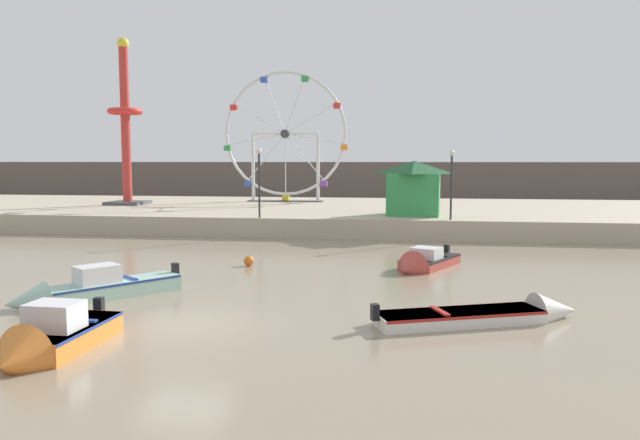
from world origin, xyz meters
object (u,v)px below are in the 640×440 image
(motorboat_faded_red, at_px, (422,263))
(ferris_wheel_white_frame, at_px, (285,136))
(motorboat_seafoam, at_px, (89,289))
(drop_tower_red_tower, at_px, (126,130))
(carnival_booth_green_kiosk, at_px, (414,187))
(motorboat_white_red_stripe, at_px, (498,314))
(mooring_buoy_orange, at_px, (249,261))
(promenade_lamp_far, at_px, (259,173))
(motorboat_orange_hull, at_px, (49,340))
(promenade_lamp_near, at_px, (451,175))

(motorboat_faded_red, relative_size, ferris_wheel_white_frame, 0.41)
(motorboat_seafoam, bearing_deg, motorboat_faded_red, 161.73)
(drop_tower_red_tower, height_order, carnival_booth_green_kiosk, drop_tower_red_tower)
(carnival_booth_green_kiosk, bearing_deg, motorboat_white_red_stripe, -79.06)
(motorboat_seafoam, distance_m, carnival_booth_green_kiosk, 22.59)
(drop_tower_red_tower, distance_m, mooring_buoy_orange, 24.91)
(motorboat_faded_red, height_order, motorboat_seafoam, motorboat_seafoam)
(motorboat_white_red_stripe, distance_m, promenade_lamp_far, 21.20)
(promenade_lamp_far, height_order, mooring_buoy_orange, promenade_lamp_far)
(motorboat_seafoam, distance_m, mooring_buoy_orange, 7.88)
(ferris_wheel_white_frame, height_order, mooring_buoy_orange, ferris_wheel_white_frame)
(motorboat_seafoam, xyz_separation_m, drop_tower_red_tower, (-11.16, 26.05, 6.53))
(carnival_booth_green_kiosk, xyz_separation_m, promenade_lamp_far, (-9.11, -2.93, 0.91))
(motorboat_faded_red, xyz_separation_m, motorboat_seafoam, (-10.95, -7.29, 0.09))
(motorboat_seafoam, xyz_separation_m, mooring_buoy_orange, (3.50, 7.06, -0.14))
(motorboat_white_red_stripe, relative_size, motorboat_orange_hull, 1.50)
(ferris_wheel_white_frame, bearing_deg, motorboat_orange_hull, -87.41)
(motorboat_seafoam, bearing_deg, drop_tower_red_tower, -118.71)
(motorboat_white_red_stripe, bearing_deg, motorboat_seafoam, 155.32)
(motorboat_orange_hull, xyz_separation_m, drop_tower_red_tower, (-13.12, 31.43, 6.52))
(mooring_buoy_orange, bearing_deg, promenade_lamp_near, 47.52)
(carnival_booth_green_kiosk, relative_size, promenade_lamp_near, 0.93)
(motorboat_faded_red, distance_m, motorboat_seafoam, 13.15)
(ferris_wheel_white_frame, bearing_deg, motorboat_seafoam, -90.56)
(motorboat_white_red_stripe, bearing_deg, promenade_lamp_far, 101.50)
(motorboat_white_red_stripe, distance_m, motorboat_seafoam, 12.91)
(ferris_wheel_white_frame, relative_size, mooring_buoy_orange, 24.29)
(promenade_lamp_near, bearing_deg, promenade_lamp_far, -177.86)
(motorboat_orange_hull, xyz_separation_m, motorboat_seafoam, (-1.95, 5.38, -0.01))
(motorboat_orange_hull, relative_size, drop_tower_red_tower, 0.32)
(motorboat_faded_red, distance_m, carnival_booth_green_kiosk, 12.72)
(motorboat_faded_red, relative_size, motorboat_orange_hull, 1.09)
(mooring_buoy_orange, bearing_deg, motorboat_faded_red, 1.74)
(promenade_lamp_far, bearing_deg, drop_tower_red_tower, 144.04)
(carnival_booth_green_kiosk, bearing_deg, mooring_buoy_orange, -114.77)
(drop_tower_red_tower, bearing_deg, ferris_wheel_white_frame, 23.77)
(motorboat_white_red_stripe, distance_m, mooring_buoy_orange, 12.23)
(motorboat_white_red_stripe, bearing_deg, motorboat_faded_red, 82.28)
(motorboat_faded_red, bearing_deg, promenade_lamp_near, -163.96)
(carnival_booth_green_kiosk, distance_m, promenade_lamp_far, 9.62)
(drop_tower_red_tower, bearing_deg, motorboat_orange_hull, -67.35)
(motorboat_faded_red, xyz_separation_m, promenade_lamp_far, (-9.35, 9.51, 3.57))
(motorboat_faded_red, height_order, carnival_booth_green_kiosk, carnival_booth_green_kiosk)
(motorboat_orange_hull, distance_m, motorboat_seafoam, 5.72)
(motorboat_orange_hull, relative_size, promenade_lamp_near, 1.02)
(motorboat_seafoam, bearing_deg, promenade_lamp_near, -178.55)
(motorboat_faded_red, xyz_separation_m, drop_tower_red_tower, (-22.11, 18.76, 6.62))
(promenade_lamp_near, height_order, mooring_buoy_orange, promenade_lamp_near)
(motorboat_white_red_stripe, distance_m, motorboat_orange_hull, 11.86)
(drop_tower_red_tower, bearing_deg, mooring_buoy_orange, -52.32)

